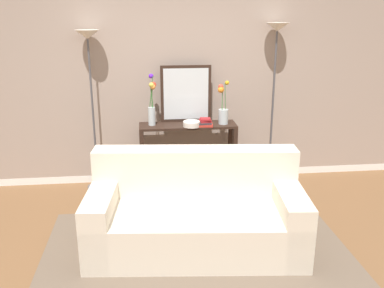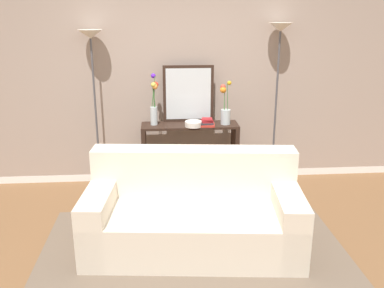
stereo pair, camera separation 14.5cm
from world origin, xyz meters
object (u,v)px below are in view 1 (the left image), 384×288
console_table (188,145)px  fruit_bowl (192,124)px  book_row_under_console (162,184)px  couch (196,215)px  floor_lamp_right (275,59)px  vase_short_flowers (223,110)px  wall_mirror (186,94)px  book_stack (205,123)px  floor_lamp_left (90,67)px  vase_tall_flowers (152,103)px

console_table → fruit_bowl: bearing=-70.7°
book_row_under_console → couch: bearing=-79.8°
floor_lamp_right → fruit_bowl: bearing=-169.6°
couch → vase_short_flowers: bearing=70.3°
console_table → fruit_bowl: size_ratio=5.73×
console_table → book_row_under_console: console_table is taller
floor_lamp_right → wall_mirror: floor_lamp_right is taller
vase_short_flowers → book_stack: 0.27m
floor_lamp_right → console_table: bearing=-175.2°
couch → book_row_under_console: size_ratio=6.64×
book_stack → book_row_under_console: size_ratio=0.61×
book_stack → vase_short_flowers: bearing=18.1°
floor_lamp_left → wall_mirror: bearing=2.6°
fruit_bowl → book_row_under_console: bearing=164.3°
console_table → floor_lamp_left: 1.48m
couch → floor_lamp_right: 2.26m
console_table → floor_lamp_right: floor_lamp_right is taller
fruit_bowl → book_stack: 0.16m
wall_mirror → console_table: bearing=-87.1°
floor_lamp_left → vase_short_flowers: (1.55, -0.11, -0.52)m
couch → book_row_under_console: 1.45m
couch → floor_lamp_right: size_ratio=1.01×
floor_lamp_left → book_row_under_console: floor_lamp_left is taller
console_table → wall_mirror: (-0.01, 0.14, 0.61)m
book_row_under_console → vase_short_flowers: bearing=-1.7°
wall_mirror → fruit_bowl: (0.04, -0.24, -0.31)m
vase_tall_flowers → book_stack: vase_tall_flowers is taller
wall_mirror → book_row_under_console: wall_mirror is taller
floor_lamp_right → book_row_under_console: bearing=-176.3°
wall_mirror → vase_tall_flowers: size_ratio=1.13×
vase_short_flowers → wall_mirror: bearing=159.5°
couch → wall_mirror: wall_mirror is taller
fruit_bowl → couch: bearing=-94.7°
wall_mirror → book_row_under_console: (-0.32, -0.14, -1.11)m
floor_lamp_left → book_stack: size_ratio=10.32×
book_stack → book_row_under_console: 0.96m
fruit_bowl → book_row_under_console: fruit_bowl is taller
couch → floor_lamp_left: 2.19m
console_table → floor_lamp_left: (-1.13, 0.09, 0.96)m
book_row_under_console → vase_tall_flowers: bearing=170.5°
floor_lamp_right → book_row_under_console: (-1.40, -0.09, -1.51)m
book_stack → floor_lamp_left: bearing=172.0°
vase_tall_flowers → book_stack: (0.62, -0.11, -0.22)m
couch → book_row_under_console: couch is taller
floor_lamp_left → floor_lamp_right: bearing=0.0°
couch → book_stack: 1.44m
vase_tall_flowers → book_row_under_console: size_ratio=2.01×
wall_mirror → vase_tall_flowers: 0.44m
fruit_bowl → book_stack: size_ratio=1.10×
console_table → fruit_bowl: fruit_bowl is taller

